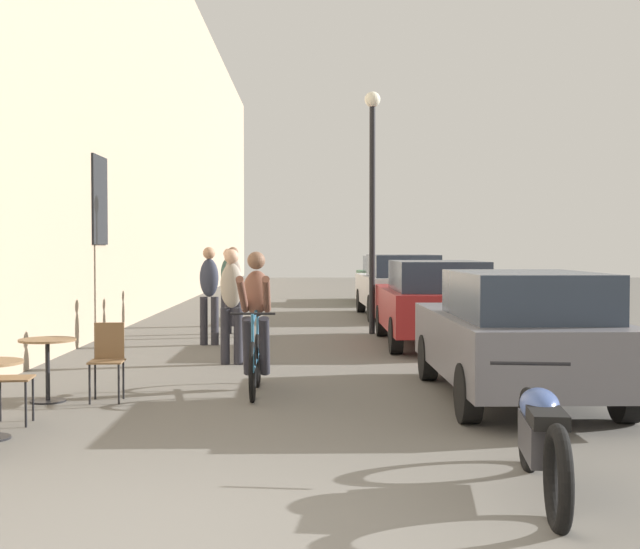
{
  "coord_description": "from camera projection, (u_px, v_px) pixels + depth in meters",
  "views": [
    {
      "loc": [
        0.84,
        -5.02,
        1.77
      ],
      "look_at": [
        1.11,
        16.6,
        1.07
      ],
      "focal_mm": 48.0,
      "sensor_mm": 36.0,
      "label": 1
    }
  ],
  "objects": [
    {
      "name": "pedestrian_near",
      "position": [
        232.0,
        299.0,
        12.82
      ],
      "size": [
        0.35,
        0.26,
        1.73
      ],
      "color": "#26262D",
      "rests_on": "ground_plane"
    },
    {
      "name": "parked_car_second",
      "position": [
        434.0,
        301.0,
        15.33
      ],
      "size": [
        1.82,
        4.28,
        1.52
      ],
      "color": "maroon",
      "rests_on": "ground_plane"
    },
    {
      "name": "cafe_table_mid",
      "position": [
        48.0,
        356.0,
        9.73
      ],
      "size": [
        0.64,
        0.64,
        0.72
      ],
      "color": "black",
      "rests_on": "ground_plane"
    },
    {
      "name": "ground_plane",
      "position": [
        168.0,
        545.0,
        5.06
      ],
      "size": [
        88.0,
        88.0,
        0.0
      ],
      "primitive_type": "plane",
      "color": "#5B5954"
    },
    {
      "name": "building_facade_left",
      "position": [
        115.0,
        90.0,
        18.84
      ],
      "size": [
        0.54,
        68.0,
        10.46
      ],
      "color": "tan",
      "rests_on": "ground_plane"
    },
    {
      "name": "street_lamp",
      "position": [
        372.0,
        181.0,
        17.27
      ],
      "size": [
        0.32,
        0.32,
        4.9
      ],
      "color": "black",
      "rests_on": "ground_plane"
    },
    {
      "name": "parked_car_fourth",
      "position": [
        387.0,
        278.0,
        27.11
      ],
      "size": [
        1.76,
        4.16,
        1.48
      ],
      "color": "#23512D",
      "rests_on": "ground_plane"
    },
    {
      "name": "cafe_chair_near_toward_wall",
      "position": [
        4.0,
        373.0,
        8.48
      ],
      "size": [
        0.42,
        0.42,
        0.89
      ],
      "color": "black",
      "rests_on": "ground_plane"
    },
    {
      "name": "cafe_chair_mid_toward_street",
      "position": [
        108.0,
        356.0,
        9.81
      ],
      "size": [
        0.4,
        0.4,
        0.89
      ],
      "color": "black",
      "rests_on": "ground_plane"
    },
    {
      "name": "pedestrian_mid",
      "position": [
        209.0,
        290.0,
        15.35
      ],
      "size": [
        0.35,
        0.26,
        1.77
      ],
      "color": "#26262D",
      "rests_on": "ground_plane"
    },
    {
      "name": "parked_motorcycle",
      "position": [
        542.0,
        438.0,
        6.09
      ],
      "size": [
        0.62,
        2.14,
        0.92
      ],
      "color": "black",
      "rests_on": "ground_plane"
    },
    {
      "name": "pedestrian_far",
      "position": [
        233.0,
        285.0,
        17.37
      ],
      "size": [
        0.37,
        0.29,
        1.76
      ],
      "color": "#26262D",
      "rests_on": "ground_plane"
    },
    {
      "name": "parked_car_nearest",
      "position": [
        516.0,
        333.0,
        9.8
      ],
      "size": [
        1.8,
        4.2,
        1.49
      ],
      "color": "#595960",
      "rests_on": "ground_plane"
    },
    {
      "name": "cyclist_on_bicycle",
      "position": [
        256.0,
        325.0,
        10.4
      ],
      "size": [
        0.52,
        1.76,
        1.74
      ],
      "color": "black",
      "rests_on": "ground_plane"
    },
    {
      "name": "pedestrian_furthest",
      "position": [
        228.0,
        282.0,
        19.03
      ],
      "size": [
        0.37,
        0.29,
        1.73
      ],
      "color": "#26262D",
      "rests_on": "ground_plane"
    },
    {
      "name": "parked_car_third",
      "position": [
        400.0,
        285.0,
        21.44
      ],
      "size": [
        1.98,
        4.48,
        1.57
      ],
      "color": "#B7B7BC",
      "rests_on": "ground_plane"
    }
  ]
}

